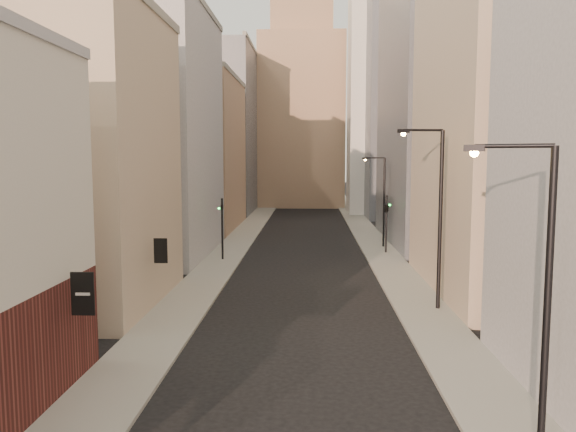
% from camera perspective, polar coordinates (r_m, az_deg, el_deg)
% --- Properties ---
extents(sidewalk_left, '(3.00, 140.00, 0.15)m').
position_cam_1_polar(sidewalk_left, '(60.38, -4.37, -1.77)').
color(sidewalk_left, gray).
rests_on(sidewalk_left, ground).
extents(sidewalk_right, '(3.00, 140.00, 0.15)m').
position_cam_1_polar(sidewalk_right, '(60.29, 8.01, -1.82)').
color(sidewalk_right, gray).
rests_on(sidewalk_right, ground).
extents(left_bldg_beige, '(8.00, 12.00, 16.00)m').
position_cam_1_polar(left_bldg_beige, '(32.87, -20.06, 5.24)').
color(left_bldg_beige, tan).
rests_on(left_bldg_beige, ground).
extents(left_bldg_grey, '(8.00, 16.00, 20.00)m').
position_cam_1_polar(left_bldg_grey, '(48.09, -12.86, 7.97)').
color(left_bldg_grey, '#959499').
rests_on(left_bldg_grey, ground).
extents(left_bldg_tan, '(8.00, 18.00, 17.00)m').
position_cam_1_polar(left_bldg_tan, '(65.62, -8.73, 6.18)').
color(left_bldg_tan, '#A47E5F').
rests_on(left_bldg_tan, ground).
extents(left_bldg_wingrid, '(8.00, 20.00, 24.00)m').
position_cam_1_polar(left_bldg_wingrid, '(85.42, -6.19, 8.51)').
color(left_bldg_wingrid, gray).
rests_on(left_bldg_wingrid, ground).
extents(right_bldg_beige, '(8.00, 16.00, 20.00)m').
position_cam_1_polar(right_bldg_beige, '(36.36, 21.03, 8.40)').
color(right_bldg_beige, tan).
rests_on(right_bldg_beige, ground).
extents(right_bldg_wingrid, '(8.00, 20.00, 26.00)m').
position_cam_1_polar(right_bldg_wingrid, '(55.85, 14.45, 10.72)').
color(right_bldg_wingrid, gray).
rests_on(right_bldg_wingrid, ground).
extents(highrise, '(21.00, 23.00, 51.20)m').
position_cam_1_polar(highrise, '(86.06, 14.67, 17.51)').
color(highrise, gray).
rests_on(highrise, ground).
extents(clock_tower, '(14.00, 14.00, 44.90)m').
position_cam_1_polar(clock_tower, '(96.89, 1.42, 11.58)').
color(clock_tower, '#A47E5F').
rests_on(clock_tower, ground).
extents(white_tower, '(8.00, 8.00, 41.50)m').
position_cam_1_polar(white_tower, '(83.63, 9.04, 13.07)').
color(white_tower, silver).
rests_on(white_tower, ground).
extents(streetlamp_near, '(2.12, 1.02, 8.57)m').
position_cam_1_polar(streetlamp_near, '(15.66, 24.09, -6.83)').
color(streetlamp_near, black).
rests_on(streetlamp_near, ground).
extents(streetlamp_mid, '(2.52, 0.69, 9.69)m').
position_cam_1_polar(streetlamp_mid, '(30.56, 14.81, 0.74)').
color(streetlamp_mid, black).
rests_on(streetlamp_mid, ground).
extents(streetlamp_far, '(2.13, 0.58, 8.22)m').
position_cam_1_polar(streetlamp_far, '(51.18, 9.52, 1.96)').
color(streetlamp_far, black).
rests_on(streetlamp_far, ground).
extents(traffic_light_left, '(0.59, 0.53, 5.00)m').
position_cam_1_polar(traffic_light_left, '(44.55, -6.71, -0.04)').
color(traffic_light_left, black).
rests_on(traffic_light_left, ground).
extents(traffic_light_right, '(0.72, 0.72, 5.00)m').
position_cam_1_polar(traffic_light_right, '(48.15, 9.98, 0.64)').
color(traffic_light_right, black).
rests_on(traffic_light_right, ground).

